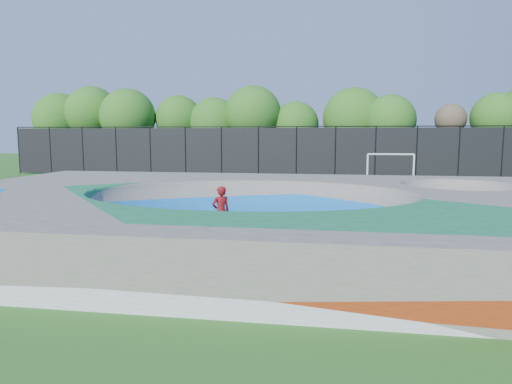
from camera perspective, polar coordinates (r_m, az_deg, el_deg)
ground at (r=15.33m, az=-0.83°, el=-5.49°), size 120.00×120.00×0.00m
skate_deck at (r=15.18m, az=-0.84°, el=-2.72°), size 22.00×14.00×1.50m
skater at (r=14.97m, az=-4.42°, el=-2.49°), size 0.74×0.69×1.70m
skateboard at (r=15.13m, az=-4.39°, el=-5.58°), size 0.73×0.68×0.05m
soccer_goal at (r=32.47m, az=16.47°, el=3.52°), size 3.18×0.12×2.10m
fence at (r=35.84m, az=5.07°, el=5.12°), size 48.09×0.09×4.04m
treeline at (r=41.44m, az=6.67°, el=9.28°), size 53.81×6.74×8.10m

